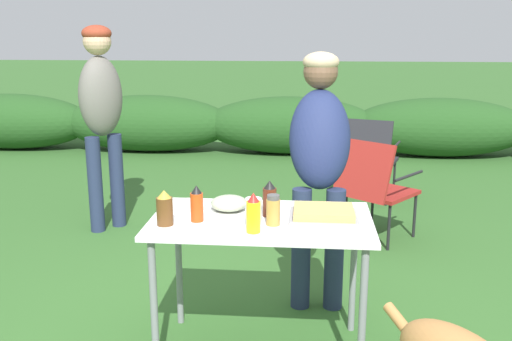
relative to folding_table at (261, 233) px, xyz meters
The scene contains 15 objects.
shrub_hedge 5.06m from the folding_table, 90.00° to the left, with size 14.40×0.90×0.79m.
folding_table is the anchor object (origin of this frame).
food_tray 0.33m from the folding_table, ahead, with size 0.34×0.27×0.06m.
plate_stack 0.43m from the folding_table, 161.46° to the left, with size 0.20×0.20×0.03m, color white.
mixing_bowl 0.24m from the folding_table, 146.31° to the left, with size 0.19×0.19×0.08m, color #ADBC99.
paper_cup_stack 0.16m from the folding_table, 111.41° to the right, with size 0.08×0.08×0.13m, color white.
bbq_sauce_bottle 0.17m from the folding_table, 48.24° to the left, with size 0.07×0.07×0.19m.
spice_jar 0.19m from the folding_table, 54.93° to the right, with size 0.07×0.07×0.15m.
beer_bottle 0.50m from the folding_table, 163.21° to the right, with size 0.08×0.08×0.17m.
hot_sauce_bottle 0.36m from the folding_table, 167.57° to the right, with size 0.06×0.06×0.18m.
mustard_bottle 0.26m from the folding_table, 95.90° to the right, with size 0.07×0.07×0.19m.
standing_person_in_red_jacket 0.76m from the folding_table, 65.24° to the left, with size 0.37×0.47×1.53m.
standing_person_in_olive_jacket 2.37m from the folding_table, 128.64° to the left, with size 0.44×0.45×1.70m.
camp_chair_green_behind_table 1.88m from the folding_table, 65.98° to the left, with size 0.73×0.75×0.83m.
camp_chair_near_hedge 2.97m from the folding_table, 73.47° to the left, with size 0.62×0.70×0.83m.
Camera 1 is at (0.21, -2.69, 1.65)m, focal length 40.00 mm.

